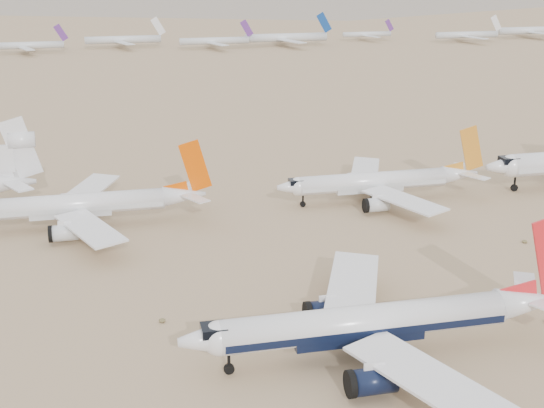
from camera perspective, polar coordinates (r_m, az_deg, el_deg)
The scene contains 5 objects.
ground at distance 107.10m, azimuth 9.16°, elevation -10.57°, with size 7000.00×7000.00×0.00m, color #7E6749.
main_airliner at distance 102.41m, azimuth 8.26°, elevation -8.76°, with size 52.01×50.80×18.35m.
row2_gold_tail at distance 164.23m, azimuth 8.21°, elevation 1.68°, with size 44.06×43.09×15.69m.
row2_orange_tail at distance 151.64m, azimuth -13.82°, elevation -0.04°, with size 46.07×45.06×16.43m.
distant_storage_row at distance 423.55m, azimuth -4.06°, elevation 12.24°, with size 608.14×64.58×15.86m.
Camera 1 is at (-37.02, -86.02, 51.97)m, focal length 50.00 mm.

